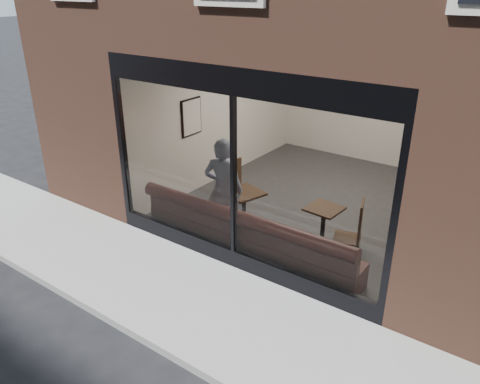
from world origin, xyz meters
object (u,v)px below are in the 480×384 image
Objects in this scene: banquette at (248,244)px; cafe_table_left at (244,193)px; cafe_table_right at (324,209)px; cafe_chair_right at (347,238)px; cafe_chair_left at (227,189)px; person at (224,190)px.

cafe_table_left is (-0.59, 0.71, 0.52)m from banquette.
cafe_chair_right is (0.40, 0.13, -0.50)m from cafe_table_right.
cafe_table_left is 1.43m from cafe_chair_left.
person reaches higher than cafe_chair_left.
banquette is at bearing -132.38° from cafe_table_right.
cafe_table_left reaches higher than cafe_table_right.
cafe_table_left is 1.99m from cafe_chair_right.
person is 0.51m from cafe_table_left.
cafe_chair_right is (1.88, 0.39, -0.50)m from cafe_table_left.
banquette is 1.03m from person.
cafe_table_left is 1.12× the size of cafe_table_right.
cafe_table_right is 0.66m from cafe_chair_right.
cafe_chair_right is at bearing 11.57° from cafe_table_left.
cafe_table_right is (1.59, 0.72, -0.20)m from person.
cafe_table_left is 1.44× the size of cafe_chair_left.
cafe_chair_left is (-0.92, 1.32, -0.70)m from person.
cafe_chair_right is (1.29, 1.10, 0.01)m from banquette.
cafe_chair_right is at bearing -178.69° from cafe_chair_left.
cafe_table_right is (1.48, 0.26, 0.00)m from cafe_table_left.
cafe_table_right reaches higher than cafe_chair_left.
cafe_chair_left is at bearing 135.88° from banquette.
person is (-0.70, 0.25, 0.71)m from banquette.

